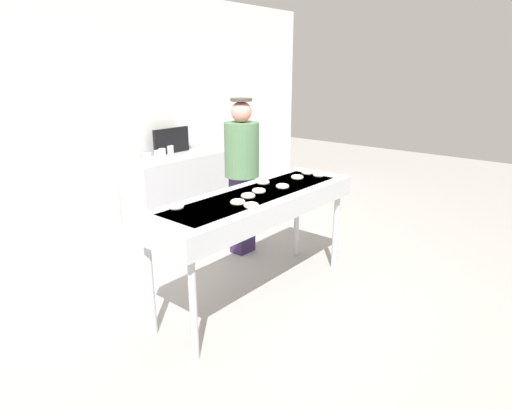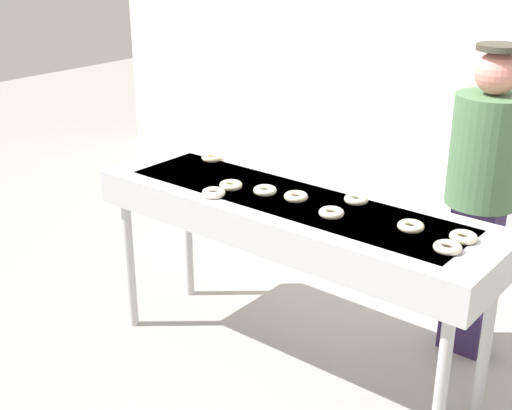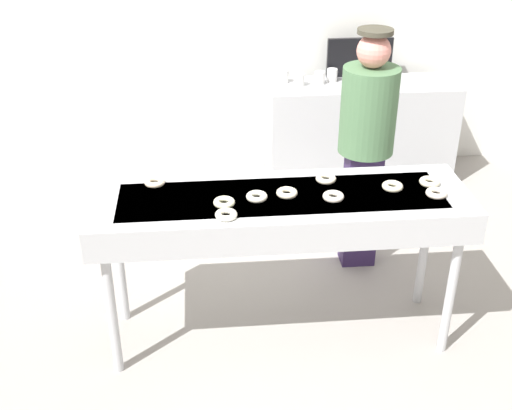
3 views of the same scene
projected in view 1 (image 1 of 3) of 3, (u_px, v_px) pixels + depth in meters
ground_plane at (256, 295)px, 3.99m from camera, size 16.00×16.00×0.00m
back_wall at (92, 115)px, 5.12m from camera, size 8.00×0.12×2.96m
fryer_conveyor at (256, 204)px, 3.72m from camera, size 2.16×0.65×0.99m
sugar_donut_0 at (176, 207)px, 3.29m from camera, size 0.16×0.16×0.03m
sugar_donut_1 at (251, 205)px, 3.32m from camera, size 0.16×0.16×0.03m
sugar_donut_2 at (307, 172)px, 4.36m from camera, size 0.17×0.17×0.03m
sugar_donut_3 at (263, 182)px, 3.99m from camera, size 0.16×0.16×0.03m
sugar_donut_4 at (259, 191)px, 3.71m from camera, size 0.13×0.13×0.03m
sugar_donut_5 at (238, 202)px, 3.40m from camera, size 0.16×0.16×0.03m
sugar_donut_6 at (248, 196)px, 3.57m from camera, size 0.17×0.17×0.03m
sugar_donut_7 at (297, 177)px, 4.17m from camera, size 0.15×0.15×0.03m
sugar_donut_8 at (319, 175)px, 4.27m from camera, size 0.15×0.15×0.03m
sugar_donut_9 at (282, 186)px, 3.85m from camera, size 0.15×0.15×0.03m
worker_baker at (242, 166)px, 4.66m from camera, size 0.37×0.37×1.72m
prep_counter at (184, 188)px, 5.87m from camera, size 1.64×0.53×0.91m
paper_cup_0 at (162, 153)px, 5.58m from camera, size 0.09×0.09×0.11m
paper_cup_1 at (134, 158)px, 5.27m from camera, size 0.09×0.09×0.11m
paper_cup_2 at (170, 150)px, 5.79m from camera, size 0.09×0.09×0.11m
paper_cup_3 at (148, 157)px, 5.30m from camera, size 0.09×0.09×0.11m
paper_cup_4 at (158, 155)px, 5.45m from camera, size 0.09×0.09×0.11m
menu_display at (171, 141)px, 5.81m from camera, size 0.58×0.04×0.34m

